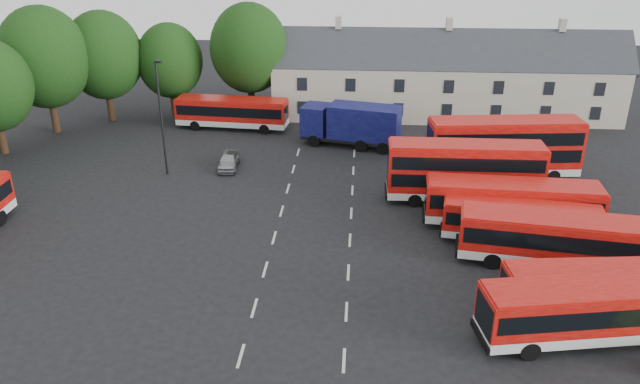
{
  "coord_description": "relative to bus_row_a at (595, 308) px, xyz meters",
  "views": [
    {
      "loc": [
        5.46,
        -33.89,
        19.64
      ],
      "look_at": [
        2.86,
        4.65,
        2.2
      ],
      "focal_mm": 35.0,
      "sensor_mm": 36.0,
      "label": 1
    }
  ],
  "objects": [
    {
      "name": "ground",
      "position": [
        -17.17,
        7.58,
        -1.9
      ],
      "size": [
        140.0,
        140.0,
        0.0
      ],
      "primitive_type": "plane",
      "color": "black",
      "rests_on": "ground"
    },
    {
      "name": "lamppost",
      "position": [
        -27.35,
        19.83,
        3.08
      ],
      "size": [
        0.64,
        0.43,
        9.34
      ],
      "rotation": [
        0.0,
        0.0,
        -0.39
      ],
      "color": "black",
      "rests_on": "ground"
    },
    {
      "name": "bus_dd_south",
      "position": [
        -4.05,
        16.11,
        0.69
      ],
      "size": [
        11.12,
        2.61,
        4.56
      ],
      "rotation": [
        0.0,
        0.0,
        0.0
      ],
      "color": "silver",
      "rests_on": "ground"
    },
    {
      "name": "bus_north",
      "position": [
        -24.27,
        31.74,
        -0.06
      ],
      "size": [
        11.03,
        3.44,
        3.07
      ],
      "rotation": [
        0.0,
        0.0,
        -0.09
      ],
      "color": "silver",
      "rests_on": "ground"
    },
    {
      "name": "bus_row_c",
      "position": [
        0.23,
        7.23,
        0.05
      ],
      "size": [
        11.74,
        4.28,
        3.25
      ],
      "rotation": [
        0.0,
        0.0,
        -0.15
      ],
      "color": "silver",
      "rests_on": "ground"
    },
    {
      "name": "terrace_houses",
      "position": [
        -3.17,
        37.58,
        1.96
      ],
      "size": [
        35.7,
        7.13,
        10.06
      ],
      "color": "beige",
      "rests_on": "ground"
    },
    {
      "name": "bus_row_d",
      "position": [
        -1.3,
        9.89,
        -0.24
      ],
      "size": [
        10.03,
        3.69,
        2.77
      ],
      "rotation": [
        0.0,
        0.0,
        -0.15
      ],
      "color": "silver",
      "rests_on": "ground"
    },
    {
      "name": "box_truck",
      "position": [
        -12.44,
        27.58,
        0.27
      ],
      "size": [
        9.24,
        4.77,
        3.87
      ],
      "rotation": [
        0.0,
        0.0,
        -0.24
      ],
      "color": "black",
      "rests_on": "ground"
    },
    {
      "name": "silver_car",
      "position": [
        -22.59,
        21.49,
        -1.25
      ],
      "size": [
        1.76,
        3.92,
        1.31
      ],
      "primitive_type": "imported",
      "rotation": [
        0.0,
        0.0,
        0.06
      ],
      "color": "#A0A2A7",
      "rests_on": "ground"
    },
    {
      "name": "bus_row_b",
      "position": [
        1.11,
        2.26,
        -0.18
      ],
      "size": [
        10.32,
        3.37,
        2.86
      ],
      "rotation": [
        0.0,
        0.0,
        0.11
      ],
      "color": "silver",
      "rests_on": "ground"
    },
    {
      "name": "bus_row_a",
      "position": [
        0.0,
        0.0,
        0.0
      ],
      "size": [
        11.48,
        4.44,
        3.17
      ],
      "rotation": [
        0.0,
        0.0,
        0.17
      ],
      "color": "silver",
      "rests_on": "ground"
    },
    {
      "name": "bus_dd_north",
      "position": [
        -0.32,
        20.94,
        0.88
      ],
      "size": [
        12.14,
        4.02,
        4.88
      ],
      "rotation": [
        0.0,
        0.0,
        0.11
      ],
      "color": "silver",
      "rests_on": "ground"
    },
    {
      "name": "treeline",
      "position": [
        -37.91,
        26.94,
        4.78
      ],
      "size": [
        29.92,
        32.59,
        12.01
      ],
      "color": "black",
      "rests_on": "ground"
    },
    {
      "name": "bus_row_e",
      "position": [
        -1.4,
        12.23,
        0.05
      ],
      "size": [
        11.61,
        3.3,
        3.24
      ],
      "rotation": [
        0.0,
        0.0,
        -0.06
      ],
      "color": "silver",
      "rests_on": "ground"
    },
    {
      "name": "lane_markings",
      "position": [
        -14.67,
        9.58,
        -1.9
      ],
      "size": [
        5.15,
        33.8,
        0.01
      ],
      "color": "beige",
      "rests_on": "ground"
    }
  ]
}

